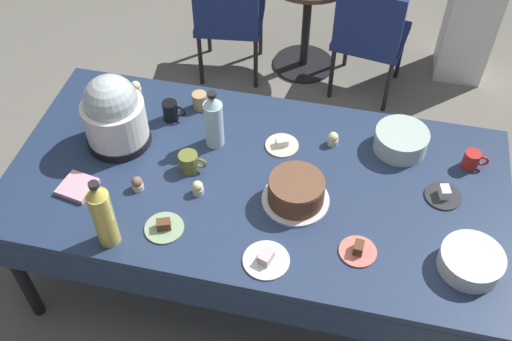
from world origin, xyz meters
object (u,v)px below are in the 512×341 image
(coffee_mug_tan, at_px, (200,101))
(cupcake_cocoa, at_px, (198,188))
(dessert_plate_white, at_px, (266,259))
(cupcake_vanilla, at_px, (333,139))
(potluck_table, at_px, (256,187))
(dessert_plate_cream, at_px, (282,144))
(glass_salad_bowl, at_px, (401,140))
(coffee_mug_red, at_px, (472,160))
(cupcake_berry, at_px, (137,184))
(ceramic_snack_bowl, at_px, (471,261))
(coffee_mug_olive, at_px, (189,162))
(dessert_plate_coral, at_px, (358,250))
(slow_cooker, at_px, (114,114))
(dessert_plate_charcoal, at_px, (443,195))
(maroon_chair_left, at_px, (229,16))
(dessert_plate_sage, at_px, (164,227))
(soda_bottle_ginger_ale, at_px, (103,215))
(round_cafe_table, at_px, (308,5))
(cupcake_mint, at_px, (136,87))
(maroon_chair_right, at_px, (370,34))
(soda_bottle_water, at_px, (214,121))
(coffee_mug_black, at_px, (171,111))
(frosted_layer_cake, at_px, (296,191))

(coffee_mug_tan, bearing_deg, cupcake_cocoa, -75.01)
(dessert_plate_white, bearing_deg, cupcake_vanilla, 76.67)
(potluck_table, relative_size, dessert_plate_cream, 14.24)
(potluck_table, bearing_deg, cupcake_cocoa, -148.75)
(glass_salad_bowl, height_order, coffee_mug_red, glass_salad_bowl)
(dessert_plate_white, xyz_separation_m, cupcake_berry, (-0.62, 0.24, 0.02))
(ceramic_snack_bowl, xyz_separation_m, cupcake_berry, (-1.39, 0.10, -0.01))
(coffee_mug_olive, bearing_deg, dessert_plate_coral, -19.91)
(glass_salad_bowl, xyz_separation_m, dessert_plate_white, (-0.47, -0.74, -0.04))
(dessert_plate_cream, height_order, cupcake_cocoa, cupcake_cocoa)
(slow_cooker, height_order, ceramic_snack_bowl, slow_cooker)
(cupcake_vanilla, distance_m, coffee_mug_tan, 0.68)
(dessert_plate_white, bearing_deg, dessert_plate_charcoal, 35.90)
(ceramic_snack_bowl, distance_m, coffee_mug_tan, 1.44)
(slow_cooker, xyz_separation_m, maroon_chair_left, (0.13, 1.49, -0.43))
(dessert_plate_sage, relative_size, soda_bottle_ginger_ale, 0.47)
(dessert_plate_cream, bearing_deg, potluck_table, -108.43)
(coffee_mug_olive, bearing_deg, round_cafe_table, 82.15)
(potluck_table, relative_size, cupcake_berry, 32.59)
(dessert_plate_coral, height_order, cupcake_mint, cupcake_mint)
(dessert_plate_cream, xyz_separation_m, maroon_chair_left, (-0.61, 1.36, -0.27))
(maroon_chair_right, bearing_deg, maroon_chair_left, -179.98)
(cupcake_cocoa, height_order, maroon_chair_left, maroon_chair_left)
(soda_bottle_water, bearing_deg, soda_bottle_ginger_ale, -113.12)
(cupcake_berry, height_order, coffee_mug_red, coffee_mug_red)
(coffee_mug_red, bearing_deg, cupcake_berry, -162.28)
(dessert_plate_coral, bearing_deg, cupcake_berry, 172.74)
(ceramic_snack_bowl, relative_size, dessert_plate_sage, 1.51)
(cupcake_cocoa, bearing_deg, maroon_chair_left, 100.42)
(soda_bottle_ginger_ale, bearing_deg, dessert_plate_charcoal, 21.84)
(coffee_mug_tan, bearing_deg, cupcake_mint, 173.96)
(dessert_plate_sage, bearing_deg, coffee_mug_red, 27.21)
(maroon_chair_left, distance_m, maroon_chair_right, 0.93)
(dessert_plate_sage, distance_m, dessert_plate_charcoal, 1.19)
(potluck_table, xyz_separation_m, soda_bottle_water, (-0.23, 0.18, 0.20))
(cupcake_mint, relative_size, coffee_mug_tan, 0.61)
(dessert_plate_coral, distance_m, dessert_plate_charcoal, 0.49)
(coffee_mug_black, bearing_deg, dessert_plate_coral, -31.11)
(round_cafe_table, bearing_deg, dessert_plate_sage, -96.78)
(cupcake_cocoa, bearing_deg, dessert_plate_coral, -12.55)
(cupcake_vanilla, height_order, coffee_mug_tan, coffee_mug_tan)
(potluck_table, relative_size, dessert_plate_sage, 13.50)
(potluck_table, relative_size, coffee_mug_tan, 19.95)
(frosted_layer_cake, xyz_separation_m, coffee_mug_red, (0.73, 0.37, -0.02))
(dessert_plate_charcoal, height_order, maroon_chair_right, maroon_chair_right)
(cupcake_mint, relative_size, coffee_mug_black, 0.58)
(dessert_plate_cream, height_order, maroon_chair_right, maroon_chair_right)
(cupcake_mint, distance_m, coffee_mug_olive, 0.61)
(slow_cooker, relative_size, maroon_chair_right, 0.43)
(cupcake_vanilla, relative_size, soda_bottle_ginger_ale, 0.20)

